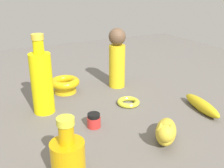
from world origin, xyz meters
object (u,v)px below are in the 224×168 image
bottle_tall (42,81)px  person_figure_adult (117,58)px  bangle (128,102)px  cat_figurine (166,131)px  bowl (65,84)px  bottle_short (68,156)px  banana (202,105)px  nail_polish_jar (94,120)px

bottle_tall → person_figure_adult: 0.33m
bangle → cat_figurine: bearing=172.1°
cat_figurine → person_figure_adult: size_ratio=0.54×
cat_figurine → bowl: bearing=15.3°
bangle → bottle_tall: bottle_tall is taller
bowl → person_figure_adult: size_ratio=0.48×
bowl → bangle: bowl is taller
bowl → bottle_short: bearing=162.4°
banana → bowl: bearing=54.2°
person_figure_adult → bottle_tall: bearing=105.5°
bottle_tall → bottle_short: bearing=174.4°
nail_polish_jar → bottle_tall: 0.21m
cat_figurine → banana: bearing=-67.4°
cat_figurine → person_figure_adult: 0.43m
nail_polish_jar → bottle_short: 0.21m
bowl → cat_figurine: (-0.45, -0.12, -0.00)m
nail_polish_jar → bangle: size_ratio=0.55×
bowl → bottle_tall: bottle_tall is taller
bottle_short → cat_figurine: size_ratio=1.12×
bottle_tall → banana: bearing=-117.1°
bangle → person_figure_adult: 0.21m
bangle → bottle_tall: size_ratio=0.30×
banana → cat_figurine: size_ratio=1.39×
bowl → bottle_short: (-0.45, 0.14, 0.02)m
bottle_tall → bangle: bearing=-106.7°
nail_polish_jar → bangle: (0.08, -0.17, -0.01)m
bowl → bottle_tall: 0.18m
nail_polish_jar → person_figure_adult: (0.25, -0.21, 0.10)m
nail_polish_jar → bangle: nail_polish_jar is taller
nail_polish_jar → cat_figurine: size_ratio=0.33×
banana → bottle_short: (-0.10, 0.48, 0.03)m
bottle_tall → cat_figurine: size_ratio=2.01×
banana → bangle: 0.24m
bottle_short → person_figure_adult: size_ratio=0.60×
bowl → banana: size_ratio=0.64×
bowl → person_figure_adult: bearing=-100.2°
person_figure_adult → cat_figurine: bearing=168.8°
bottle_short → person_figure_adult: (0.41, -0.35, 0.07)m
bangle → nail_polish_jar: bearing=116.4°
bangle → bottle_short: bearing=129.5°
banana → bottle_tall: bearing=73.2°
nail_polish_jar → bangle: bearing=-63.6°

